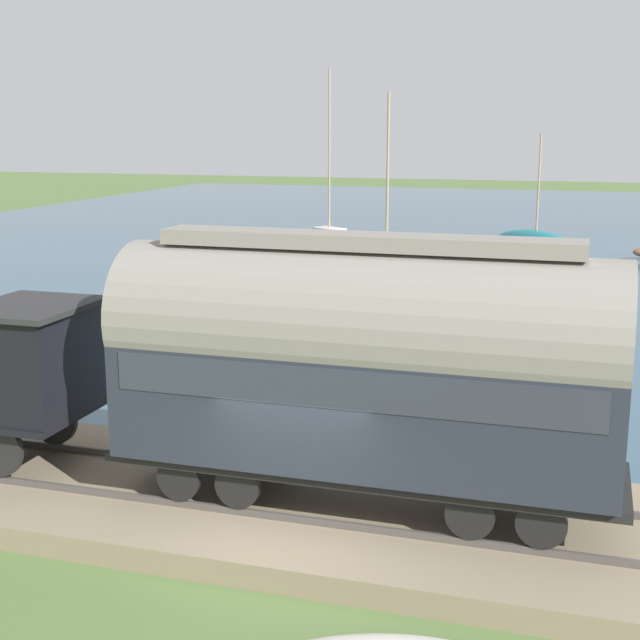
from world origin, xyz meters
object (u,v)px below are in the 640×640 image
sailboat_white (329,249)px  sailboat_green (386,283)px  passenger_coach (364,360)px  sailboat_teal (536,244)px  rowboat_off_pier (127,343)px  rowboat_far_out (444,434)px

sailboat_white → sailboat_green: bearing=-118.4°
passenger_coach → sailboat_teal: bearing=-1.3°
sailboat_green → rowboat_off_pier: bearing=165.0°
rowboat_off_pier → rowboat_far_out: bearing=-151.7°
sailboat_teal → rowboat_far_out: 28.01m
sailboat_teal → rowboat_off_pier: size_ratio=2.42×
sailboat_white → rowboat_off_pier: (-17.82, 1.14, -0.59)m
sailboat_teal → rowboat_far_out: (-28.01, 0.06, -0.51)m
passenger_coach → sailboat_white: 29.18m
rowboat_far_out → sailboat_white: bearing=15.3°
passenger_coach → sailboat_white: bearing=17.5°
sailboat_white → rowboat_far_out: 25.11m
sailboat_green → rowboat_off_pier: sailboat_green is taller
rowboat_off_pier → sailboat_teal: bearing=-59.7°
passenger_coach → sailboat_white: size_ratio=0.91×
sailboat_white → rowboat_far_out: sailboat_white is taller
sailboat_white → sailboat_green: (-8.40, -4.75, 0.00)m
sailboat_green → rowboat_off_pier: 11.12m
passenger_coach → sailboat_green: sailboat_green is taller
sailboat_white → sailboat_green: size_ratio=1.18×
passenger_coach → rowboat_far_out: size_ratio=2.74×
passenger_coach → rowboat_off_pier: passenger_coach is taller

